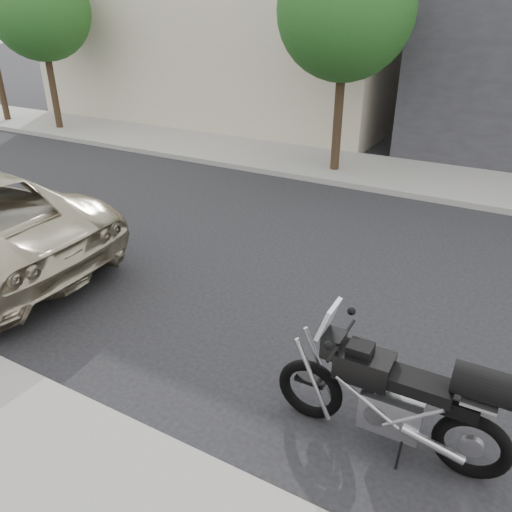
# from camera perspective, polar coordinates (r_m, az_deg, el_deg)

# --- Properties ---
(ground) EXTENTS (120.00, 120.00, 0.00)m
(ground) POSITION_cam_1_polar(r_m,az_deg,el_deg) (8.55, 6.73, -3.13)
(ground) COLOR black
(ground) RESTS_ON ground
(far_sidewalk) EXTENTS (44.00, 3.00, 0.15)m
(far_sidewalk) POSITION_cam_1_polar(r_m,az_deg,el_deg) (14.30, 17.20, 8.60)
(far_sidewalk) COLOR gray
(far_sidewalk) RESTS_ON ground
(far_building_cream) EXTENTS (14.00, 11.00, 8.00)m
(far_building_cream) POSITION_cam_1_polar(r_m,az_deg,el_deg) (23.55, -0.64, 26.09)
(far_building_cream) COLOR #C0B29A
(far_building_cream) RESTS_ON ground
(street_tree_mid) EXTENTS (3.40, 3.40, 5.70)m
(street_tree_mid) POSITION_cam_1_polar(r_m,az_deg,el_deg) (13.76, 10.22, 25.93)
(street_tree_mid) COLOR #322417
(street_tree_mid) RESTS_ON far_sidewalk
(street_tree_right) EXTENTS (3.40, 3.40, 5.70)m
(street_tree_right) POSITION_cam_1_polar(r_m,az_deg,el_deg) (20.36, -23.52, 24.46)
(street_tree_right) COLOR #322417
(street_tree_right) RESTS_ON far_sidewalk
(motorcycle) EXTENTS (2.47, 0.82, 1.56)m
(motorcycle) POSITION_cam_1_polar(r_m,az_deg,el_deg) (5.46, 16.70, -15.25)
(motorcycle) COLOR black
(motorcycle) RESTS_ON ground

